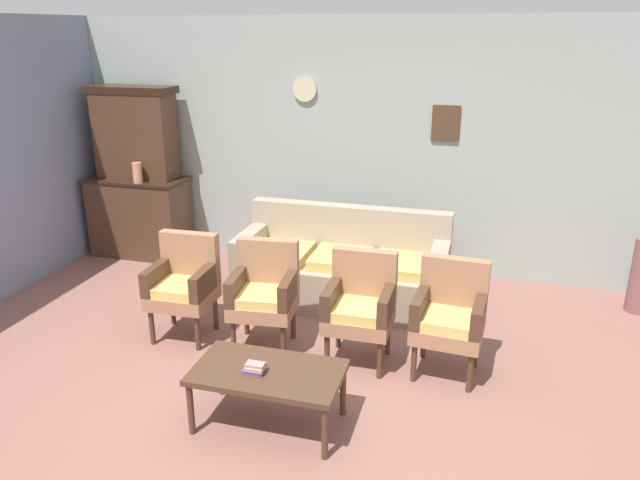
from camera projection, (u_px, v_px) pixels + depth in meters
ground_plane at (283, 387)px, 4.53m from camera, size 7.68×7.68×0.00m
wall_back_with_decor at (360, 147)px, 6.47m from camera, size 6.40×0.09×2.70m
side_cabinet at (140, 216)px, 7.07m from camera, size 1.16×0.55×0.93m
cabinet_upper_hutch at (135, 132)px, 6.81m from camera, size 0.99×0.38×1.03m
vase_on_cabinet at (137, 173)px, 6.67m from camera, size 0.10×0.10×0.23m
floral_couch at (342, 270)px, 5.88m from camera, size 2.03×0.81×0.90m
armchair_near_cabinet at (184, 282)px, 5.16m from camera, size 0.54×0.51×0.90m
armchair_row_middle at (264, 290)px, 4.99m from camera, size 0.57×0.54×0.90m
armchair_by_doorway at (360, 303)px, 4.75m from camera, size 0.52×0.49×0.90m
armchair_near_couch_end at (450, 313)px, 4.59m from camera, size 0.56×0.53×0.90m
coffee_table at (268, 376)px, 3.99m from camera, size 1.00×0.56×0.42m
book_stack_on_table at (255, 368)px, 3.93m from camera, size 0.14×0.10×0.07m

